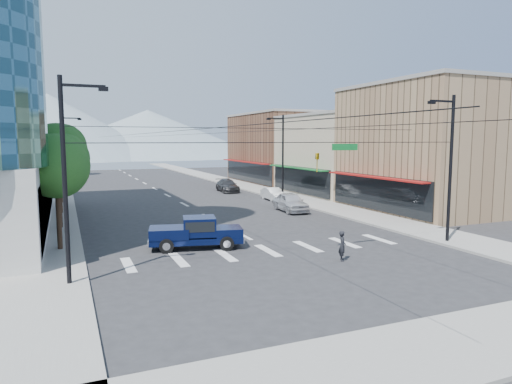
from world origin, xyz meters
TOP-DOWN VIEW (x-y plane):
  - ground at (0.00, 0.00)m, footprint 160.00×160.00m
  - sidewalk_left at (-12.00, 40.00)m, footprint 4.00×120.00m
  - sidewalk_right at (12.00, 40.00)m, footprint 4.00×120.00m
  - sidewalk_cross at (0.00, -12.00)m, footprint 28.00×4.00m
  - shop_near at (20.00, 10.00)m, footprint 12.00×14.00m
  - shop_mid at (20.00, 24.00)m, footprint 12.00×14.00m
  - shop_far at (20.00, 40.00)m, footprint 12.00×18.00m
  - clock_tower at (-16.50, 62.00)m, footprint 4.80×4.80m
  - mountain_left at (-15.00, 150.00)m, footprint 80.00×80.00m
  - mountain_right at (20.00, 160.00)m, footprint 90.00×90.00m
  - tree_near at (-11.07, 6.10)m, footprint 3.65×3.64m
  - tree_midnear at (-11.07, 13.10)m, footprint 4.09×4.09m
  - tree_midfar at (-11.07, 20.10)m, footprint 3.65×3.64m
  - tree_far at (-11.07, 27.10)m, footprint 4.09×4.09m
  - signal_rig at (0.19, -1.00)m, footprint 21.80×0.20m
  - lamp_pole_nw at (-10.67, 30.00)m, footprint 2.00×0.25m
  - lamp_pole_ne at (10.67, 22.00)m, footprint 2.00×0.25m
  - pickup_truck at (-3.85, 3.73)m, footprint 5.74×3.06m
  - pedestrian at (2.50, -2.00)m, footprint 0.59×0.69m
  - parked_car_near at (7.63, 13.95)m, footprint 2.40×5.07m
  - parked_car_mid at (9.40, 21.42)m, footprint 1.58×4.09m
  - parked_car_far at (7.60, 30.86)m, footprint 2.49×5.28m

SIDE VIEW (x-z plane):
  - ground at x=0.00m, z-range 0.00..0.00m
  - sidewalk_left at x=-12.00m, z-range 0.00..0.15m
  - sidewalk_right at x=12.00m, z-range 0.00..0.15m
  - sidewalk_cross at x=0.00m, z-range 0.00..0.15m
  - parked_car_mid at x=9.40m, z-range 0.00..1.33m
  - parked_car_far at x=7.60m, z-range 0.00..1.49m
  - pedestrian at x=2.50m, z-range 0.00..1.60m
  - parked_car_near at x=7.63m, z-range 0.00..1.67m
  - pickup_truck at x=-3.85m, z-range 0.04..1.89m
  - shop_mid at x=20.00m, z-range 0.00..9.00m
  - signal_rig at x=0.19m, z-range 0.14..9.14m
  - lamp_pole_nw at x=-10.67m, z-range 0.44..9.44m
  - lamp_pole_ne at x=10.67m, z-range 0.44..9.44m
  - tree_near at x=-11.07m, z-range 1.64..8.34m
  - tree_midfar at x=-11.07m, z-range 1.64..8.34m
  - shop_far at x=20.00m, z-range 0.00..10.00m
  - shop_near at x=20.00m, z-range 0.00..11.00m
  - tree_midnear at x=-11.07m, z-range 1.83..9.35m
  - tree_far at x=-11.07m, z-range 1.83..9.35m
  - mountain_right at x=20.00m, z-range 0.00..18.00m
  - clock_tower at x=-16.50m, z-range 0.44..20.84m
  - mountain_left at x=-15.00m, z-range 0.00..22.00m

